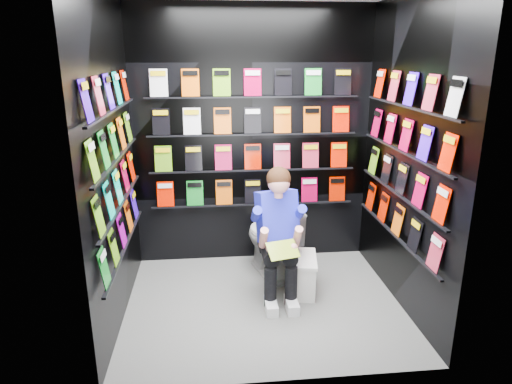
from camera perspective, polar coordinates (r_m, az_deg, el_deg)
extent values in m
plane|color=#5E5E5B|center=(4.17, 0.96, -13.78)|extent=(2.40, 2.40, 0.00)
cube|color=black|center=(4.65, -0.45, 6.68)|extent=(2.40, 0.04, 2.60)
cube|color=black|center=(2.73, 3.61, -0.91)|extent=(2.40, 0.04, 2.60)
cube|color=black|center=(3.73, -17.59, 3.26)|extent=(0.04, 2.00, 2.60)
cube|color=black|center=(4.00, 18.41, 4.09)|extent=(0.04, 2.00, 2.60)
imported|color=white|center=(4.54, 1.85, -5.91)|extent=(0.59, 0.83, 0.73)
cube|color=silver|center=(4.31, 5.75, -10.40)|extent=(0.30, 0.45, 0.32)
cube|color=silver|center=(4.23, 5.82, -8.31)|extent=(0.33, 0.48, 0.03)
cube|color=green|center=(3.79, 3.38, -7.23)|extent=(0.29, 0.21, 0.11)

